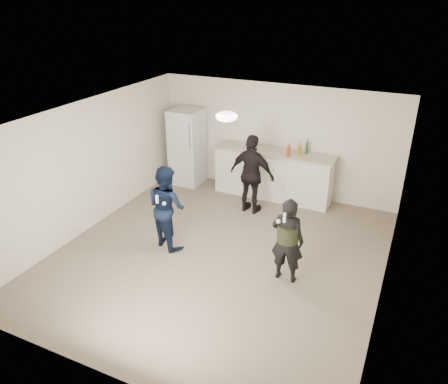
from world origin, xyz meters
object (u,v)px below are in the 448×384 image
at_px(fridge, 187,147).
at_px(shaker, 248,144).
at_px(woman, 287,240).
at_px(counter, 273,175).
at_px(spectator, 252,175).
at_px(man, 167,207).

xyz_separation_m(fridge, shaker, (1.52, 0.04, 0.28)).
height_order(fridge, woman, fridge).
height_order(counter, woman, woman).
relative_size(counter, spectator, 1.54).
bearing_deg(spectator, man, 71.49).
xyz_separation_m(counter, woman, (1.22, -2.85, 0.20)).
relative_size(shaker, woman, 0.12).
relative_size(counter, fridge, 1.44).
relative_size(man, woman, 1.07).
height_order(fridge, spectator, fridge).
bearing_deg(fridge, shaker, 1.63).
distance_m(shaker, spectator, 1.01).
distance_m(woman, spectator, 2.42).
bearing_deg(counter, man, -111.16).
bearing_deg(shaker, fridge, -178.37).
xyz_separation_m(man, woman, (2.29, -0.10, -0.05)).
bearing_deg(man, shaker, -77.04).
bearing_deg(shaker, counter, 2.48).
height_order(shaker, spectator, spectator).
bearing_deg(fridge, spectator, -22.06).
distance_m(counter, man, 2.95).
distance_m(counter, woman, 3.10).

